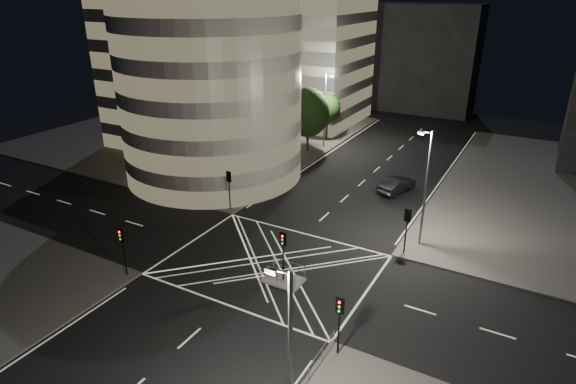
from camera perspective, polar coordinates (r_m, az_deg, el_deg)
The scene contains 23 objects.
ground at distance 38.94m, azimuth -2.04°, elevation -8.62°, with size 120.00×120.00×0.00m, color black.
sidewalk_far_left at distance 74.92m, azimuth -10.49°, elevation 6.94°, with size 42.00×42.00×0.15m, color #484644.
central_island at distance 36.96m, azimuth -0.56°, elevation -10.39°, with size 3.00×2.00×0.15m, color slate.
office_tower_curved at distance 60.95m, azimuth -10.14°, elevation 15.41°, with size 30.00×29.00×27.20m.
office_block_rear at distance 81.03m, azimuth -0.09°, elevation 16.52°, with size 24.00×16.00×22.00m, color gray.
building_far_end at distance 89.56m, azimuth 15.69°, elevation 14.95°, with size 18.00×8.00×18.00m, color black.
tree_a at distance 49.06m, azimuth -7.23°, elevation 4.27°, with size 4.79×4.79×7.39m.
tree_b at distance 53.85m, azimuth -3.46°, elevation 5.76°, with size 4.23×4.23×6.74m.
tree_c at distance 58.61m, azimuth -0.30°, elevation 7.89°, with size 4.17×4.17×7.34m.
tree_d at distance 63.65m, azimuth 2.39°, elevation 9.41°, with size 5.62×5.62×8.49m.
tree_e at distance 69.09m, azimuth 4.67°, elevation 9.81°, with size 3.75×3.75×6.68m.
traffic_signal_fl at distance 47.10m, azimuth -7.00°, elevation 1.04°, with size 0.55×0.22×4.00m.
traffic_signal_nl at distance 38.08m, azimuth -19.05°, elevation -5.74°, with size 0.55×0.22×4.00m.
traffic_signal_fr at distance 40.10m, azimuth 13.92°, elevation -3.59°, with size 0.55×0.22×4.00m.
traffic_signal_nr at distance 28.99m, azimuth 6.13°, elevation -14.33°, with size 0.55×0.22×4.00m.
traffic_signal_island at distance 35.47m, azimuth -0.58°, elevation -6.57°, with size 0.55×0.22×4.00m.
street_lamp_left_near at distance 50.57m, azimuth -4.29°, elevation 5.88°, with size 1.25×0.25×10.00m.
street_lamp_left_far at distance 65.80m, azimuth 4.43°, elevation 9.94°, with size 1.25×0.25×10.00m.
street_lamp_right_far at distance 40.88m, azimuth 15.98°, elevation 0.75°, with size 1.25×0.25×10.00m.
street_lamp_right_near at distance 22.09m, azimuth 0.13°, elevation -19.45°, with size 1.25×0.25×10.00m.
railing_island_south at distance 35.96m, azimuth -1.29°, elevation -10.25°, with size 2.80×0.06×1.10m, color slate.
railing_island_north at distance 37.28m, azimuth 0.13°, elevation -8.93°, with size 2.80×0.06×1.10m, color slate.
sedan at distance 53.19m, azimuth 12.77°, elevation 0.86°, with size 1.78×5.10×1.68m, color black.
Camera 1 is at (17.32, -28.23, 20.49)m, focal length 30.00 mm.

